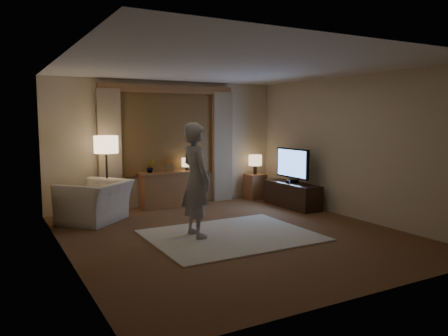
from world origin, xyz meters
TOP-DOWN VIEW (x-y plane):
  - room at (0.00, 0.50)m, footprint 5.04×5.54m
  - rug at (-0.08, -0.07)m, footprint 2.50×2.00m
  - sideboard at (-0.07, 2.50)m, footprint 1.20×0.40m
  - picture_frame at (-0.07, 2.50)m, footprint 0.16×0.02m
  - plant at (-0.47, 2.50)m, footprint 0.17×0.13m
  - table_lamp_sideboard at (0.33, 2.50)m, footprint 0.22×0.22m
  - floor_lamp at (-1.42, 2.24)m, footprint 0.44×0.44m
  - armchair at (-1.72, 1.89)m, footprint 1.48×1.47m
  - side_table at (2.00, 2.45)m, footprint 0.40×0.40m
  - table_lamp_side at (2.00, 2.45)m, footprint 0.30×0.30m
  - tv_stand at (2.15, 1.28)m, footprint 0.45×1.40m
  - tv at (2.15, 1.28)m, footprint 0.24×0.99m
  - person at (-0.59, 0.13)m, footprint 0.44×0.65m

SIDE VIEW (x-z plane):
  - rug at x=-0.08m, z-range 0.00..0.02m
  - tv_stand at x=2.15m, z-range 0.00..0.50m
  - side_table at x=2.00m, z-range 0.00..0.56m
  - sideboard at x=-0.07m, z-range 0.00..0.70m
  - armchair at x=-1.72m, z-range 0.00..0.72m
  - picture_frame at x=-0.07m, z-range 0.70..0.90m
  - plant at x=-0.47m, z-range 0.70..1.00m
  - table_lamp_side at x=2.00m, z-range 0.65..1.09m
  - person at x=-0.59m, z-range 0.02..1.77m
  - tv at x=2.15m, z-range 0.54..1.25m
  - table_lamp_sideboard at x=0.33m, z-range 0.75..1.05m
  - floor_lamp at x=-1.42m, z-range 0.51..2.02m
  - room at x=0.00m, z-range 0.01..2.65m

